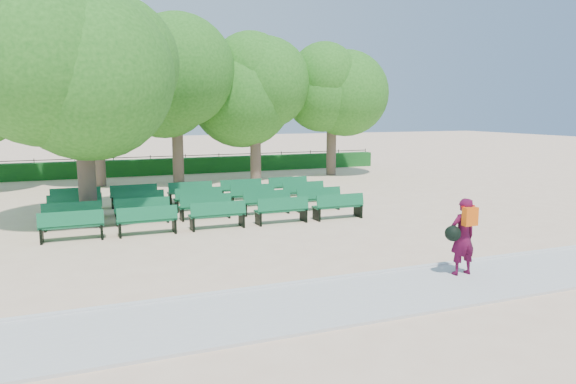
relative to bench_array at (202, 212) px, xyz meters
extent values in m
plane|color=beige|center=(0.65, -1.91, -0.09)|extent=(120.00, 120.00, 0.00)
cube|color=beige|center=(0.65, -9.31, -0.06)|extent=(30.00, 2.20, 0.06)
cube|color=silver|center=(0.65, -8.16, -0.04)|extent=(30.00, 0.12, 0.10)
cube|color=#16571D|center=(0.65, 12.09, 0.36)|extent=(26.00, 0.70, 0.90)
cube|color=#106036|center=(0.00, 0.01, 0.34)|extent=(1.74, 0.62, 0.06)
cube|color=#106036|center=(0.00, -0.19, 0.58)|extent=(1.72, 0.27, 0.40)
cylinder|color=brown|center=(-3.69, -0.02, 1.74)|extent=(0.55, 0.55, 3.66)
ellipsoid|color=#2D741F|center=(-3.69, -0.02, 4.99)|extent=(5.17, 5.17, 4.66)
imported|color=#480A28|center=(3.89, -8.90, 0.82)|extent=(0.62, 0.41, 1.69)
cube|color=#ED570C|center=(3.89, -9.09, 1.30)|extent=(0.32, 0.16, 0.39)
sphere|color=black|center=(3.57, -8.96, 0.93)|extent=(0.34, 0.34, 0.34)
camera|label=1|loc=(-3.55, -17.63, 3.52)|focal=32.00mm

